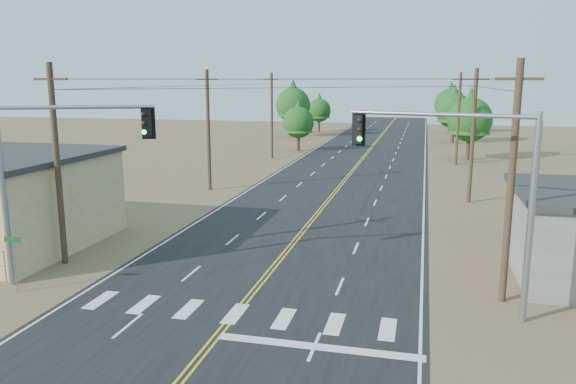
% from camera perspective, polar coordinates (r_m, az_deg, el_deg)
% --- Properties ---
extents(road, '(15.00, 200.00, 0.02)m').
position_cam_1_polar(road, '(43.40, 4.09, -0.87)').
color(road, black).
rests_on(road, ground).
extents(utility_pole_left_near, '(1.80, 0.30, 10.00)m').
position_cam_1_polar(utility_pole_left_near, '(29.85, -22.39, 2.68)').
color(utility_pole_left_near, '#4C3826').
rests_on(utility_pole_left_near, ground).
extents(utility_pole_left_mid, '(1.80, 0.30, 10.00)m').
position_cam_1_polar(utility_pole_left_mid, '(47.38, -8.09, 6.32)').
color(utility_pole_left_mid, '#4C3826').
rests_on(utility_pole_left_mid, ground).
extents(utility_pole_left_far, '(1.80, 0.30, 10.00)m').
position_cam_1_polar(utility_pole_left_far, '(66.32, -1.66, 7.84)').
color(utility_pole_left_far, '#4C3826').
rests_on(utility_pole_left_far, ground).
extents(utility_pole_right_near, '(1.80, 0.30, 10.00)m').
position_cam_1_polar(utility_pole_right_near, '(24.44, 21.73, 0.98)').
color(utility_pole_right_near, '#4C3826').
rests_on(utility_pole_right_near, ground).
extents(utility_pole_right_mid, '(1.80, 0.30, 10.00)m').
position_cam_1_polar(utility_pole_right_mid, '(44.17, 18.26, 5.51)').
color(utility_pole_right_mid, '#4C3826').
rests_on(utility_pole_right_mid, ground).
extents(utility_pole_right_far, '(1.80, 0.30, 10.00)m').
position_cam_1_polar(utility_pole_right_far, '(64.07, 16.92, 7.23)').
color(utility_pole_right_far, '#4C3826').
rests_on(utility_pole_right_far, ground).
extents(signal_mast_left, '(6.28, 2.94, 8.21)m').
position_cam_1_polar(signal_mast_left, '(27.11, -23.25, 2.75)').
color(signal_mast_left, gray).
rests_on(signal_mast_left, ground).
extents(signal_mast_right, '(7.18, 2.28, 8.06)m').
position_cam_1_polar(signal_mast_right, '(22.82, 18.32, 1.53)').
color(signal_mast_right, gray).
rests_on(signal_mast_right, ground).
extents(street_sign, '(0.75, 0.11, 2.52)m').
position_cam_1_polar(street_sign, '(27.24, -26.08, -5.79)').
color(street_sign, gray).
rests_on(street_sign, ground).
extents(tree_left_near, '(4.05, 4.05, 6.76)m').
position_cam_1_polar(tree_left_near, '(73.35, 1.06, 7.40)').
color(tree_left_near, '#3F2D1E').
rests_on(tree_left_near, ground).
extents(tree_left_mid, '(5.60, 5.60, 9.33)m').
position_cam_1_polar(tree_left_mid, '(91.97, 0.52, 9.19)').
color(tree_left_mid, '#3F2D1E').
rests_on(tree_left_mid, ground).
extents(tree_left_far, '(4.18, 4.18, 6.96)m').
position_cam_1_polar(tree_left_far, '(100.56, 3.18, 8.53)').
color(tree_left_far, '#3F2D1E').
rests_on(tree_left_far, ground).
extents(tree_right_near, '(5.07, 5.07, 8.45)m').
position_cam_1_polar(tree_right_near, '(68.14, 18.01, 7.43)').
color(tree_right_near, '#3F2D1E').
rests_on(tree_right_near, ground).
extents(tree_right_mid, '(5.15, 5.15, 8.58)m').
position_cam_1_polar(tree_right_mid, '(86.26, 16.51, 8.27)').
color(tree_right_mid, '#3F2D1E').
rests_on(tree_right_mid, ground).
extents(tree_right_far, '(5.41, 5.41, 9.02)m').
position_cam_1_polar(tree_right_far, '(102.19, 16.18, 8.85)').
color(tree_right_far, '#3F2D1E').
rests_on(tree_right_far, ground).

